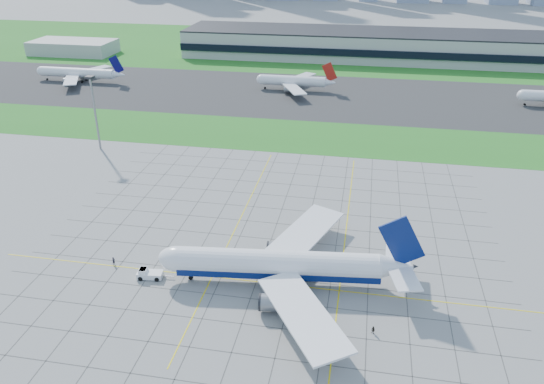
% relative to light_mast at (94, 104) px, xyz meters
% --- Properties ---
extents(ground, '(1400.00, 1400.00, 0.00)m').
position_rel_light_mast_xyz_m(ground, '(70.00, -65.00, -16.18)').
color(ground, gray).
rests_on(ground, ground).
extents(grass_median, '(700.00, 35.00, 0.04)m').
position_rel_light_mast_xyz_m(grass_median, '(70.00, 25.00, -16.16)').
color(grass_median, '#256E1F').
rests_on(grass_median, ground).
extents(asphalt_taxiway, '(700.00, 75.00, 0.04)m').
position_rel_light_mast_xyz_m(asphalt_taxiway, '(70.00, 80.00, -16.15)').
color(asphalt_taxiway, '#383838').
rests_on(asphalt_taxiway, ground).
extents(grass_far, '(700.00, 145.00, 0.04)m').
position_rel_light_mast_xyz_m(grass_far, '(70.00, 190.00, -16.16)').
color(grass_far, '#256E1F').
rests_on(grass_far, ground).
extents(apron_markings, '(120.00, 130.00, 0.03)m').
position_rel_light_mast_xyz_m(apron_markings, '(70.43, -53.91, -16.17)').
color(apron_markings, '#474744').
rests_on(apron_markings, ground).
extents(terminal, '(260.00, 43.00, 15.80)m').
position_rel_light_mast_xyz_m(terminal, '(110.00, 164.87, -8.29)').
color(terminal, '#B7B7B2').
rests_on(terminal, ground).
extents(service_block, '(50.00, 25.00, 8.00)m').
position_rel_light_mast_xyz_m(service_block, '(-90.00, 145.00, -12.18)').
color(service_block, '#B7B7B2').
rests_on(service_block, ground).
extents(light_mast, '(2.50, 2.50, 25.60)m').
position_rel_light_mast_xyz_m(light_mast, '(0.00, 0.00, 0.00)').
color(light_mast, gray).
rests_on(light_mast, ground).
extents(airliner, '(56.35, 56.83, 17.75)m').
position_rel_light_mast_xyz_m(airliner, '(75.15, -66.69, -11.33)').
color(airliner, white).
rests_on(airliner, ground).
extents(pushback_tug, '(8.20, 3.35, 2.26)m').
position_rel_light_mast_xyz_m(pushback_tug, '(46.41, -69.80, -15.18)').
color(pushback_tug, white).
rests_on(pushback_tug, ground).
extents(crew_near, '(0.67, 0.83, 1.96)m').
position_rel_light_mast_xyz_m(crew_near, '(36.58, -66.45, -15.20)').
color(crew_near, black).
rests_on(crew_near, ground).
extents(crew_far, '(1.02, 0.99, 1.65)m').
position_rel_light_mast_xyz_m(crew_far, '(95.19, -79.26, -15.35)').
color(crew_far, black).
rests_on(crew_far, ground).
extents(distant_jet_0, '(44.89, 42.66, 14.08)m').
position_rel_light_mast_xyz_m(distant_jet_0, '(-53.05, 83.28, -11.69)').
color(distant_jet_0, white).
rests_on(distant_jet_0, ground).
extents(distant_jet_1, '(36.14, 42.66, 14.08)m').
position_rel_light_mast_xyz_m(distant_jet_1, '(56.01, 86.95, -11.70)').
color(distant_jet_1, white).
rests_on(distant_jet_1, ground).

